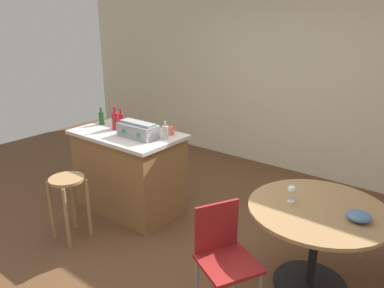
% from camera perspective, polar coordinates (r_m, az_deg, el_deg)
% --- Properties ---
extents(ground_plane, '(8.80, 8.80, 0.00)m').
position_cam_1_polar(ground_plane, '(3.88, -3.95, -15.14)').
color(ground_plane, brown).
extents(back_wall, '(8.00, 0.10, 2.70)m').
position_cam_1_polar(back_wall, '(5.52, 14.53, 9.75)').
color(back_wall, beige).
rests_on(back_wall, ground_plane).
extents(kitchen_island, '(1.24, 0.75, 0.93)m').
position_cam_1_polar(kitchen_island, '(4.42, -9.48, -4.04)').
color(kitchen_island, olive).
rests_on(kitchen_island, ground_plane).
extents(wooden_stool, '(0.34, 0.34, 0.67)m').
position_cam_1_polar(wooden_stool, '(3.96, -18.24, -7.23)').
color(wooden_stool, '#A37A4C').
rests_on(wooden_stool, ground_plane).
extents(dining_table, '(1.11, 1.11, 0.73)m').
position_cam_1_polar(dining_table, '(3.25, 18.34, -11.78)').
color(dining_table, black).
rests_on(dining_table, ground_plane).
extents(folding_chair_near, '(0.54, 0.54, 0.86)m').
position_cam_1_polar(folding_chair_near, '(2.91, 4.83, -16.09)').
color(folding_chair_near, maroon).
rests_on(folding_chair_near, ground_plane).
extents(toolbox, '(0.45, 0.22, 0.17)m').
position_cam_1_polar(toolbox, '(4.05, -8.16, 2.11)').
color(toolbox, gray).
rests_on(toolbox, kitchen_island).
extents(bottle_0, '(0.06, 0.06, 0.23)m').
position_cam_1_polar(bottle_0, '(4.45, -10.69, 3.59)').
color(bottle_0, maroon).
rests_on(bottle_0, kitchen_island).
extents(bottle_1, '(0.08, 0.08, 0.27)m').
position_cam_1_polar(bottle_1, '(4.36, -11.53, 3.48)').
color(bottle_1, maroon).
rests_on(bottle_1, kitchen_island).
extents(bottle_2, '(0.06, 0.06, 0.20)m').
position_cam_1_polar(bottle_2, '(3.95, -4.09, 1.77)').
color(bottle_2, '#B7B2AD').
rests_on(bottle_2, kitchen_island).
extents(bottle_3, '(0.06, 0.06, 0.21)m').
position_cam_1_polar(bottle_3, '(4.62, -13.56, 3.88)').
color(bottle_3, '#194C23').
rests_on(bottle_3, kitchen_island).
extents(cup_0, '(0.12, 0.08, 0.09)m').
position_cam_1_polar(cup_0, '(4.11, -3.37, 2.02)').
color(cup_0, '#DB6651').
rests_on(cup_0, kitchen_island).
extents(cup_1, '(0.12, 0.09, 0.10)m').
position_cam_1_polar(cup_1, '(4.38, -8.82, 2.99)').
color(cup_1, '#383838').
rests_on(cup_1, kitchen_island).
extents(wine_glass, '(0.07, 0.07, 0.14)m').
position_cam_1_polar(wine_glass, '(3.16, 14.87, -6.74)').
color(wine_glass, silver).
rests_on(wine_glass, dining_table).
extents(serving_bowl, '(0.18, 0.18, 0.07)m').
position_cam_1_polar(serving_bowl, '(3.08, 23.96, -9.95)').
color(serving_bowl, '#4C7099').
rests_on(serving_bowl, dining_table).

